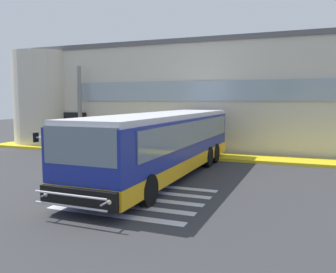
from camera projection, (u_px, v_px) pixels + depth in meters
ground_plane at (140, 171)px, 16.27m from camera, size 80.00×90.00×0.02m
bay_paint_stripes at (140, 198)px, 11.66m from camera, size 4.40×3.96×0.01m
terminal_building at (197, 97)px, 26.96m from camera, size 24.50×13.80×6.99m
boarding_curb at (175, 154)px, 20.72m from camera, size 26.70×2.00×0.15m
entry_support_column at (80, 106)px, 23.51m from camera, size 0.28×0.28×5.36m
bus_main_foreground at (164, 145)px, 14.92m from camera, size 3.22×12.43×2.70m
passenger_near_column at (83, 133)px, 22.60m from camera, size 0.59×0.39×1.68m
passenger_by_doorway at (103, 134)px, 22.67m from camera, size 0.59×0.26×1.68m
passenger_at_curb_edge at (117, 135)px, 22.01m from camera, size 0.59×0.23×1.68m
safety_bollard_yellow at (164, 150)px, 19.64m from camera, size 0.18×0.18×0.90m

